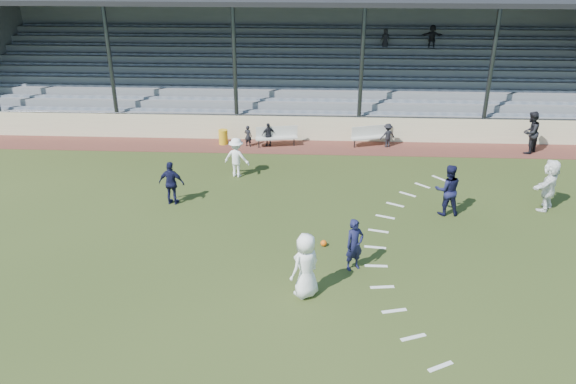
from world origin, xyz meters
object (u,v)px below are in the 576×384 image
at_px(trash_bin, 223,137).
at_px(football, 324,243).
at_px(player_navy_lead, 354,245).
at_px(player_white_lead, 306,265).
at_px(official, 530,132).
at_px(bench_right, 371,134).
at_px(bench_left, 277,135).

height_order(trash_bin, football, trash_bin).
xyz_separation_m(football, player_navy_lead, (0.90, -1.31, 0.72)).
relative_size(football, player_white_lead, 0.11).
bearing_deg(official, player_white_lead, 2.84).
distance_m(player_white_lead, player_navy_lead, 2.05).
xyz_separation_m(football, official, (9.55, 9.11, 0.90)).
bearing_deg(official, bench_right, -52.12).
bearing_deg(bench_left, player_navy_lead, -85.34).
height_order(player_navy_lead, official, official).
relative_size(bench_right, official, 1.02).
bearing_deg(player_white_lead, player_navy_lead, -179.03).
bearing_deg(trash_bin, football, -63.39).
bearing_deg(bench_left, official, -13.01).
distance_m(bench_left, trash_bin, 2.62).
bearing_deg(official, player_navy_lead, 3.47).
relative_size(player_white_lead, player_navy_lead, 1.17).
distance_m(bench_left, player_white_lead, 12.32).
distance_m(bench_right, football, 10.06).
bearing_deg(official, football, -3.17).
relative_size(bench_right, football, 9.71).
distance_m(bench_left, official, 11.76).
xyz_separation_m(bench_right, football, (-2.34, -9.78, -0.48)).
relative_size(player_navy_lead, official, 0.84).
relative_size(trash_bin, official, 0.36).
height_order(bench_left, bench_right, same).
bearing_deg(player_white_lead, trash_bin, -115.43).
bearing_deg(football, bench_left, 103.10).
bearing_deg(bench_left, player_white_lead, -93.64).
distance_m(trash_bin, football, 10.72).
bearing_deg(trash_bin, player_white_lead, -70.94).
bearing_deg(bench_right, football, -121.51).
bearing_deg(player_white_lead, bench_left, -126.74).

